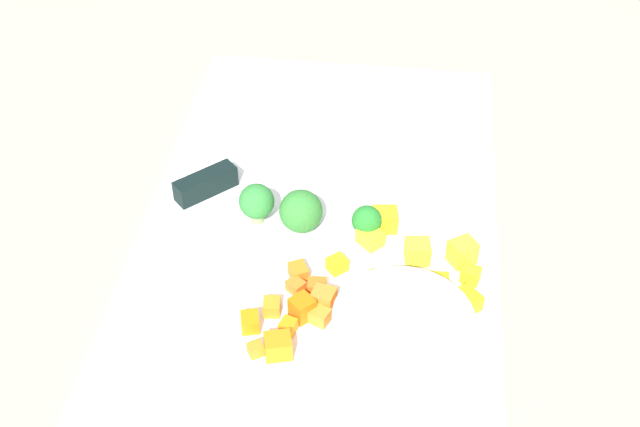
% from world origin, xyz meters
% --- Properties ---
extents(ground_plane, '(4.00, 4.00, 0.00)m').
position_xyz_m(ground_plane, '(0.00, 0.00, 0.00)').
color(ground_plane, gray).
extents(cutting_board, '(0.52, 0.30, 0.01)m').
position_xyz_m(cutting_board, '(0.00, 0.00, 0.01)').
color(cutting_board, white).
rests_on(cutting_board, ground_plane).
extents(prep_bowl, '(0.10, 0.10, 0.05)m').
position_xyz_m(prep_bowl, '(0.14, 0.08, 0.04)').
color(prep_bowl, '#BAB7C1').
rests_on(prep_bowl, cutting_board).
extents(chef_knife, '(0.25, 0.25, 0.02)m').
position_xyz_m(chef_knife, '(-0.09, -0.05, 0.02)').
color(chef_knife, silver).
rests_on(chef_knife, cutting_board).
extents(carrot_dice_0, '(0.02, 0.01, 0.01)m').
position_xyz_m(carrot_dice_0, '(0.11, -0.02, 0.02)').
color(carrot_dice_0, orange).
rests_on(carrot_dice_0, cutting_board).
extents(carrot_dice_1, '(0.02, 0.02, 0.01)m').
position_xyz_m(carrot_dice_1, '(0.12, -0.04, 0.02)').
color(carrot_dice_1, orange).
rests_on(carrot_dice_1, cutting_board).
extents(carrot_dice_2, '(0.02, 0.02, 0.01)m').
position_xyz_m(carrot_dice_2, '(0.08, -0.01, 0.02)').
color(carrot_dice_2, orange).
rests_on(carrot_dice_2, cutting_board).
extents(carrot_dice_3, '(0.02, 0.02, 0.02)m').
position_xyz_m(carrot_dice_3, '(0.11, -0.00, 0.02)').
color(carrot_dice_3, orange).
rests_on(carrot_dice_3, cutting_board).
extents(carrot_dice_4, '(0.02, 0.02, 0.01)m').
position_xyz_m(carrot_dice_4, '(0.07, -0.01, 0.02)').
color(carrot_dice_4, orange).
rests_on(carrot_dice_4, cutting_board).
extents(carrot_dice_5, '(0.02, 0.02, 0.01)m').
position_xyz_m(carrot_dice_5, '(0.11, 0.01, 0.02)').
color(carrot_dice_5, orange).
rests_on(carrot_dice_5, cutting_board).
extents(carrot_dice_6, '(0.02, 0.02, 0.02)m').
position_xyz_m(carrot_dice_6, '(0.10, 0.01, 0.02)').
color(carrot_dice_6, orange).
rests_on(carrot_dice_6, cutting_board).
extents(carrot_dice_7, '(0.01, 0.01, 0.01)m').
position_xyz_m(carrot_dice_7, '(0.15, -0.03, 0.02)').
color(carrot_dice_7, orange).
rests_on(carrot_dice_7, cutting_board).
extents(carrot_dice_8, '(0.02, 0.02, 0.01)m').
position_xyz_m(carrot_dice_8, '(0.10, 0.03, 0.02)').
color(carrot_dice_8, orange).
rests_on(carrot_dice_8, cutting_board).
extents(carrot_dice_9, '(0.02, 0.02, 0.02)m').
position_xyz_m(carrot_dice_9, '(0.15, -0.01, 0.02)').
color(carrot_dice_9, orange).
rests_on(carrot_dice_9, cutting_board).
extents(carrot_dice_10, '(0.02, 0.01, 0.01)m').
position_xyz_m(carrot_dice_10, '(0.13, -0.01, 0.02)').
color(carrot_dice_10, orange).
rests_on(carrot_dice_10, cutting_board).
extents(carrot_dice_11, '(0.01, 0.01, 0.01)m').
position_xyz_m(carrot_dice_11, '(0.08, 0.01, 0.02)').
color(carrot_dice_11, orange).
rests_on(carrot_dice_11, cutting_board).
extents(pepper_dice_0, '(0.02, 0.02, 0.02)m').
position_xyz_m(pepper_dice_0, '(-0.00, 0.06, 0.02)').
color(pepper_dice_0, yellow).
rests_on(pepper_dice_0, cutting_board).
extents(pepper_dice_1, '(0.02, 0.02, 0.01)m').
position_xyz_m(pepper_dice_1, '(0.05, 0.13, 0.02)').
color(pepper_dice_1, yellow).
rests_on(pepper_dice_1, cutting_board).
extents(pepper_dice_2, '(0.03, 0.03, 0.01)m').
position_xyz_m(pepper_dice_2, '(0.02, 0.05, 0.02)').
color(pepper_dice_2, yellow).
rests_on(pepper_dice_2, cutting_board).
extents(pepper_dice_3, '(0.03, 0.03, 0.02)m').
position_xyz_m(pepper_dice_3, '(0.03, 0.12, 0.02)').
color(pepper_dice_3, yellow).
rests_on(pepper_dice_3, cutting_board).
extents(pepper_dice_4, '(0.03, 0.03, 0.02)m').
position_xyz_m(pepper_dice_4, '(0.08, 0.05, 0.02)').
color(pepper_dice_4, yellow).
rests_on(pepper_dice_4, cutting_board).
extents(pepper_dice_5, '(0.02, 0.02, 0.01)m').
position_xyz_m(pepper_dice_5, '(0.06, 0.02, 0.02)').
color(pepper_dice_5, yellow).
rests_on(pepper_dice_5, cutting_board).
extents(pepper_dice_6, '(0.02, 0.02, 0.01)m').
position_xyz_m(pepper_dice_6, '(0.08, 0.09, 0.02)').
color(pepper_dice_6, yellow).
rests_on(pepper_dice_6, cutting_board).
extents(pepper_dice_7, '(0.01, 0.02, 0.01)m').
position_xyz_m(pepper_dice_7, '(0.07, 0.10, 0.02)').
color(pepper_dice_7, yellow).
rests_on(pepper_dice_7, cutting_board).
extents(pepper_dice_8, '(0.03, 0.03, 0.01)m').
position_xyz_m(pepper_dice_8, '(0.08, 0.12, 0.02)').
color(pepper_dice_8, yellow).
rests_on(pepper_dice_8, cutting_board).
extents(pepper_dice_9, '(0.02, 0.02, 0.02)m').
position_xyz_m(pepper_dice_9, '(0.04, 0.08, 0.02)').
color(pepper_dice_9, yellow).
rests_on(pepper_dice_9, cutting_board).
extents(broccoli_floret_0, '(0.04, 0.04, 0.04)m').
position_xyz_m(broccoli_floret_0, '(0.01, -0.02, 0.03)').
color(broccoli_floret_0, '#8FB35D').
rests_on(broccoli_floret_0, cutting_board).
extents(broccoli_floret_1, '(0.03, 0.03, 0.04)m').
position_xyz_m(broccoli_floret_1, '(0.01, -0.05, 0.03)').
color(broccoli_floret_1, '#8CAB64').
rests_on(broccoli_floret_1, cutting_board).
extents(broccoli_floret_2, '(0.03, 0.03, 0.03)m').
position_xyz_m(broccoli_floret_2, '(0.01, 0.04, 0.03)').
color(broccoli_floret_2, '#98AD5C').
rests_on(broccoli_floret_2, cutting_board).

